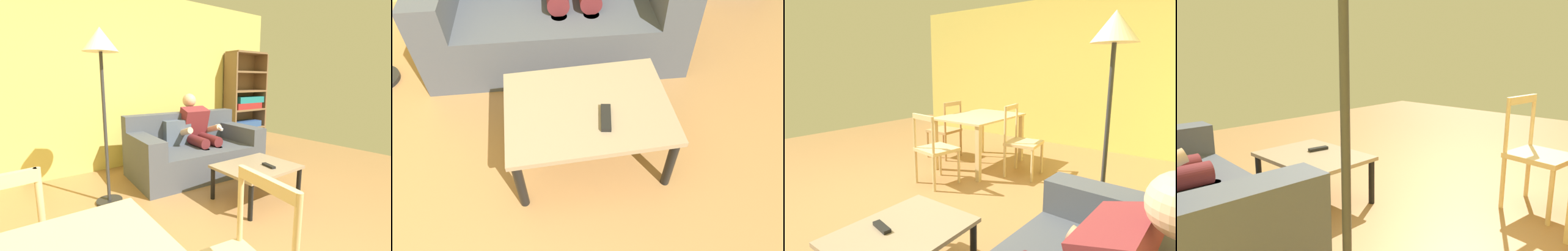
# 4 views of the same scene
# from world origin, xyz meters

# --- Properties ---
(couch) EXTENTS (1.88, 1.08, 0.86)m
(couch) POSITION_xyz_m (0.93, 2.13, 0.32)
(couch) COLOR #474C56
(couch) RESTS_ON ground_plane
(coffee_table) EXTENTS (0.87, 0.65, 0.40)m
(coffee_table) POSITION_xyz_m (0.99, 0.98, 0.35)
(coffee_table) COLOR gray
(coffee_table) RESTS_ON ground_plane
(tv_remote) EXTENTS (0.08, 0.18, 0.02)m
(tv_remote) POSITION_xyz_m (1.07, 0.87, 0.41)
(tv_remote) COLOR black
(tv_remote) RESTS_ON coffee_table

